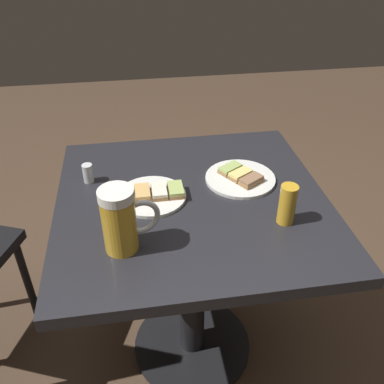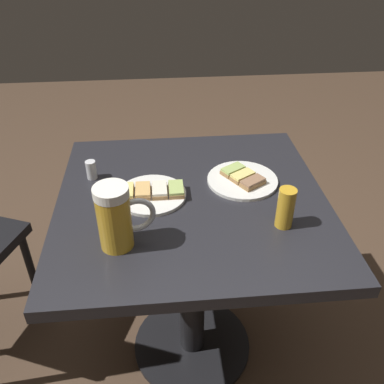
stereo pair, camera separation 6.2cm
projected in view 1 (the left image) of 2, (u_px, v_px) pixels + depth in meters
The scene contains 7 objects.
ground_plane at pixel (192, 345), 1.61m from camera, with size 6.00×6.00×0.00m, color #4C3828.
cafe_table at pixel (192, 235), 1.29m from camera, with size 0.78×0.76×0.70m.
plate_near at pixel (151, 195), 1.20m from camera, with size 0.20×0.20×0.03m.
plate_far at pixel (240, 177), 1.28m from camera, with size 0.22×0.22×0.03m.
beer_mug at pixel (121, 220), 0.99m from camera, with size 0.14×0.08×0.17m.
beer_glass_small at pixel (287, 204), 1.09m from camera, with size 0.05×0.05×0.11m, color gold.
salt_shaker at pixel (88, 173), 1.26m from camera, with size 0.03×0.03×0.06m, color silver.
Camera 1 is at (-0.15, -0.97, 1.40)m, focal length 38.88 mm.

